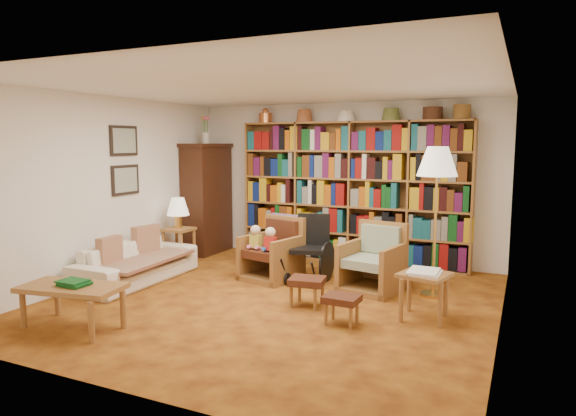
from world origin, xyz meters
The scene contains 23 objects.
floor centered at (0.00, 0.00, 0.00)m, with size 5.00×5.00×0.00m, color #B06A1B.
ceiling centered at (0.00, 0.00, 2.50)m, with size 5.00×5.00×0.00m, color white.
wall_back centered at (0.00, 2.50, 1.25)m, with size 5.00×5.00×0.00m, color white.
wall_front centered at (0.00, -2.50, 1.25)m, with size 5.00×5.00×0.00m, color white.
wall_left centered at (-2.50, 0.00, 1.25)m, with size 5.00×5.00×0.00m, color white.
wall_right centered at (2.50, 0.00, 1.25)m, with size 5.00×5.00×0.00m, color white.
bookshelf centered at (0.20, 2.33, 1.17)m, with size 3.60×0.30×2.42m.
curio_cabinet centered at (-2.25, 2.00, 0.95)m, with size 0.50×0.95×2.40m.
framed_pictures centered at (-2.48, 0.30, 1.62)m, with size 0.03×0.52×0.97m.
sofa centered at (-2.05, -0.01, 0.27)m, with size 0.72×1.83×0.53m, color white.
sofa_throw centered at (-2.00, -0.01, 0.30)m, with size 0.80×1.48×0.04m, color #C2B68E.
cushion_left centered at (-2.18, 0.34, 0.45)m, with size 0.13×0.41×0.41m, color maroon.
cushion_right centered at (-2.18, -0.36, 0.45)m, with size 0.12×0.37×0.37m, color maroon.
side_table_lamp centered at (-2.15, 1.05, 0.42)m, with size 0.42×0.42×0.57m.
table_lamp centered at (-2.15, 1.05, 0.89)m, with size 0.35×0.35×0.47m.
armchair_leather centered at (-0.46, 0.96, 0.35)m, with size 0.83×0.85×0.86m.
armchair_sage centered at (0.95, 1.00, 0.33)m, with size 0.82×0.83×0.85m.
wheelchair centered at (0.04, 1.07, 0.41)m, with size 0.54×0.72×0.90m.
floor_lamp centered at (1.70, 1.01, 1.58)m, with size 0.48×0.48×1.83m.
side_table_papers centered at (1.75, 0.11, 0.42)m, with size 0.57×0.57×0.53m.
footstool_a centered at (0.45, -0.01, 0.27)m, with size 0.44×0.39×0.33m.
footstool_b centered at (1.00, -0.40, 0.25)m, with size 0.37×0.31×0.30m.
coffee_table centered at (-1.43, -1.66, 0.39)m, with size 1.09×0.68×0.50m.
Camera 1 is at (2.67, -5.29, 1.87)m, focal length 32.00 mm.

